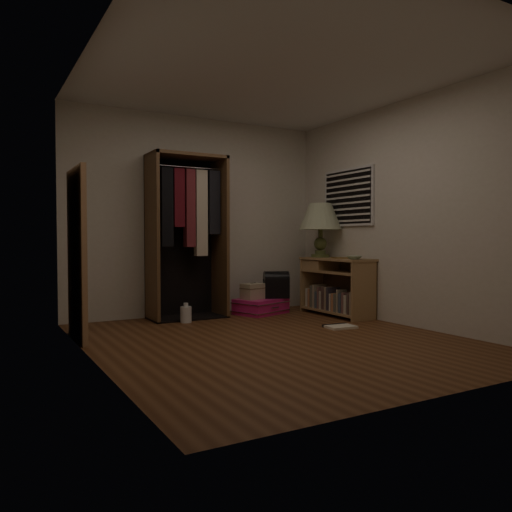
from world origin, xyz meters
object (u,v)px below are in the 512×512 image
at_px(floor_mirror, 77,254).
at_px(white_jug, 186,314).
at_px(open_wardrobe, 189,222).
at_px(black_bag, 276,284).
at_px(pink_suitcase, 261,306).
at_px(table_lamp, 320,218).
at_px(train_case, 253,291).
at_px(console_bookshelf, 334,285).

xyz_separation_m(floor_mirror, white_jug, (1.31, 0.43, -0.75)).
xyz_separation_m(open_wardrobe, black_bag, (1.17, -0.21, -0.82)).
bearing_deg(pink_suitcase, table_lamp, -36.51).
bearing_deg(table_lamp, black_bag, 160.40).
xyz_separation_m(open_wardrobe, table_lamp, (1.76, -0.42, 0.08)).
distance_m(open_wardrobe, white_jug, 1.17).
xyz_separation_m(floor_mirror, black_bag, (2.66, 0.56, -0.46)).
xyz_separation_m(open_wardrobe, floor_mirror, (-1.49, -0.77, -0.36)).
distance_m(train_case, white_jug, 1.04).
distance_m(open_wardrobe, black_bag, 1.45).
relative_size(console_bookshelf, black_bag, 2.89).
distance_m(console_bookshelf, pink_suitcase, 1.01).
height_order(black_bag, table_lamp, table_lamp).
distance_m(console_bookshelf, white_jug, 1.99).
bearing_deg(floor_mirror, table_lamp, 6.19).
relative_size(train_case, white_jug, 1.48).
bearing_deg(pink_suitcase, floor_mirror, 174.56).
relative_size(open_wardrobe, table_lamp, 2.79).
height_order(table_lamp, white_jug, table_lamp).
height_order(floor_mirror, black_bag, floor_mirror).
relative_size(open_wardrobe, floor_mirror, 1.21).
height_order(train_case, table_lamp, table_lamp).
bearing_deg(black_bag, white_jug, -153.03).
xyz_separation_m(pink_suitcase, table_lamp, (0.80, -0.25, 1.19)).
bearing_deg(floor_mirror, train_case, 14.31).
xyz_separation_m(floor_mirror, table_lamp, (3.24, 0.35, 0.44)).
distance_m(table_lamp, white_jug, 2.27).
bearing_deg(open_wardrobe, train_case, -12.02).
xyz_separation_m(pink_suitcase, train_case, (-0.12, -0.01, 0.21)).
bearing_deg(train_case, white_jug, 174.13).
bearing_deg(train_case, black_bag, -20.48).
relative_size(black_bag, table_lamp, 0.53).
bearing_deg(white_jug, train_case, 8.88).
xyz_separation_m(console_bookshelf, open_wardrobe, (-1.75, 0.72, 0.82)).
distance_m(console_bookshelf, train_case, 1.07).
distance_m(train_case, table_lamp, 1.36).
relative_size(pink_suitcase, table_lamp, 1.08).
relative_size(open_wardrobe, train_case, 5.88).
bearing_deg(open_wardrobe, floor_mirror, -152.58).
xyz_separation_m(open_wardrobe, train_case, (0.84, -0.18, -0.90)).
relative_size(console_bookshelf, white_jug, 4.77).
distance_m(open_wardrobe, pink_suitcase, 1.48).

